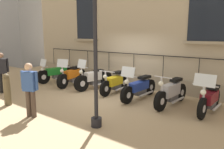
% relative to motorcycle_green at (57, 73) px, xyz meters
% --- Properties ---
extents(ground_plane, '(60.00, 60.00, 0.00)m').
position_rel_motorcycle_green_xyz_m(ground_plane, '(0.35, 3.62, -0.44)').
color(ground_plane, tan).
extents(building_facade, '(0.82, 13.62, 6.98)m').
position_rel_motorcycle_green_xyz_m(building_facade, '(-1.86, 3.62, 2.96)').
color(building_facade, tan).
rests_on(building_facade, ground_plane).
extents(motorcycle_green, '(2.21, 0.75, 1.20)m').
position_rel_motorcycle_green_xyz_m(motorcycle_green, '(0.00, 0.00, 0.00)').
color(motorcycle_green, black).
rests_on(motorcycle_green, ground_plane).
extents(motorcycle_orange, '(2.10, 0.78, 1.30)m').
position_rel_motorcycle_green_xyz_m(motorcycle_orange, '(0.10, 1.21, 0.00)').
color(motorcycle_orange, black).
rests_on(motorcycle_orange, ground_plane).
extents(motorcycle_white, '(2.08, 0.63, 1.35)m').
position_rel_motorcycle_green_xyz_m(motorcycle_white, '(-0.02, 2.47, 0.01)').
color(motorcycle_white, black).
rests_on(motorcycle_white, ground_plane).
extents(motorcycle_yellow, '(1.89, 0.73, 0.98)m').
position_rel_motorcycle_green_xyz_m(motorcycle_yellow, '(-0.03, 3.61, -0.01)').
color(motorcycle_yellow, black).
rests_on(motorcycle_yellow, ground_plane).
extents(motorcycle_blue, '(2.15, 0.65, 1.29)m').
position_rel_motorcycle_green_xyz_m(motorcycle_blue, '(0.07, 4.82, -0.02)').
color(motorcycle_blue, black).
rests_on(motorcycle_blue, ground_plane).
extents(motorcycle_silver, '(2.06, 0.61, 1.08)m').
position_rel_motorcycle_green_xyz_m(motorcycle_silver, '(0.09, 6.08, -0.00)').
color(motorcycle_silver, black).
rests_on(motorcycle_silver, ground_plane).
extents(motorcycle_maroon, '(1.97, 0.72, 1.30)m').
position_rel_motorcycle_green_xyz_m(motorcycle_maroon, '(0.06, 7.29, 0.00)').
color(motorcycle_maroon, black).
rests_on(motorcycle_maroon, ground_plane).
extents(lamppost, '(0.31, 1.01, 4.01)m').
position_rel_motorcycle_green_xyz_m(lamppost, '(2.91, 5.22, 2.20)').
color(lamppost, black).
rests_on(lamppost, ground_plane).
extents(bollard, '(0.23, 0.23, 1.09)m').
position_rel_motorcycle_green_xyz_m(bollard, '(3.42, 1.66, 0.11)').
color(bollard, brown).
rests_on(bollard, ground_plane).
extents(pedestrian_standing, '(0.35, 0.49, 1.59)m').
position_rel_motorcycle_green_xyz_m(pedestrian_standing, '(3.56, 3.27, 0.45)').
color(pedestrian_standing, '#47382D').
rests_on(pedestrian_standing, ground_plane).
extents(pedestrian_walking, '(0.48, 0.36, 1.65)m').
position_rel_motorcycle_green_xyz_m(pedestrian_walking, '(2.73, -0.02, 0.49)').
color(pedestrian_walking, black).
rests_on(pedestrian_walking, ground_plane).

